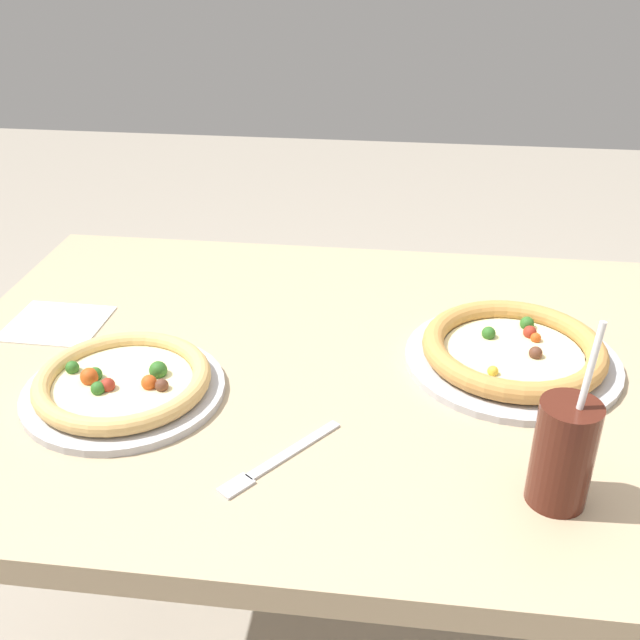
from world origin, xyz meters
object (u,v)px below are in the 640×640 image
at_px(pizza_far, 513,352).
at_px(pizza_near, 123,384).
at_px(drink_cup_colored, 563,453).
at_px(fork, 277,461).

bearing_deg(pizza_far, pizza_near, -164.62).
height_order(pizza_near, pizza_far, pizza_far).
relative_size(drink_cup_colored, fork, 1.42).
bearing_deg(pizza_near, pizza_far, 15.38).
bearing_deg(fork, pizza_far, 40.98).
relative_size(pizza_near, drink_cup_colored, 1.21).
height_order(pizza_far, drink_cup_colored, drink_cup_colored).
relative_size(pizza_far, fork, 1.94).
bearing_deg(pizza_near, drink_cup_colored, -14.10).
distance_m(pizza_near, pizza_far, 0.60).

